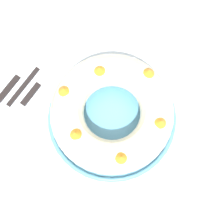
# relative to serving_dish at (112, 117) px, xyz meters

# --- Properties ---
(ground_plane) EXTENTS (8.00, 8.00, 0.00)m
(ground_plane) POSITION_rel_serving_dish_xyz_m (-0.01, 0.01, -0.77)
(ground_plane) COLOR #4C4742
(dining_table) EXTENTS (1.41, 1.06, 0.76)m
(dining_table) POSITION_rel_serving_dish_xyz_m (-0.01, 0.01, -0.10)
(dining_table) COLOR silver
(dining_table) RESTS_ON ground_plane
(serving_dish) EXTENTS (0.35, 0.35, 0.02)m
(serving_dish) POSITION_rel_serving_dish_xyz_m (0.00, 0.00, 0.00)
(serving_dish) COLOR #518EB2
(serving_dish) RESTS_ON dining_table
(bundt_cake) EXTENTS (0.32, 0.32, 0.11)m
(bundt_cake) POSITION_rel_serving_dish_xyz_m (-0.00, -0.00, 0.05)
(bundt_cake) COLOR beige
(bundt_cake) RESTS_ON serving_dish
(fork) EXTENTS (0.02, 0.19, 0.01)m
(fork) POSITION_rel_serving_dish_xyz_m (-0.26, -0.02, -0.01)
(fork) COLOR black
(fork) RESTS_ON dining_table
(serving_knife) EXTENTS (0.02, 0.20, 0.01)m
(serving_knife) POSITION_rel_serving_dish_xyz_m (-0.30, -0.05, -0.01)
(serving_knife) COLOR black
(serving_knife) RESTS_ON dining_table
(cake_knife) EXTENTS (0.02, 0.17, 0.01)m
(cake_knife) POSITION_rel_serving_dish_xyz_m (-0.23, -0.04, -0.01)
(cake_knife) COLOR black
(cake_knife) RESTS_ON dining_table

